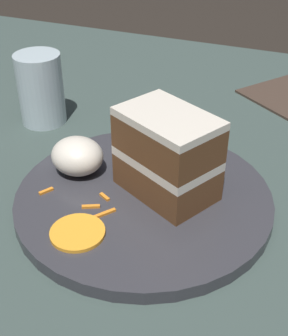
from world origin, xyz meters
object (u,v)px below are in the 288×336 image
(cream_dollop, at_px, (77,156))
(orange_garnish, at_px, (78,232))
(plate, at_px, (144,198))
(drinking_glass, at_px, (41,93))
(cake_slice, at_px, (167,154))

(cream_dollop, bearing_deg, orange_garnish, 118.29)
(plate, height_order, orange_garnish, orange_garnish)
(cream_dollop, height_order, drinking_glass, drinking_glass)
(cream_dollop, distance_m, orange_garnish, 0.12)
(cake_slice, height_order, orange_garnish, cake_slice)
(plate, distance_m, cream_dollop, 0.10)
(drinking_glass, bearing_deg, plate, 148.89)
(orange_garnish, height_order, drinking_glass, drinking_glass)
(plate, relative_size, orange_garnish, 5.16)
(cream_dollop, xyz_separation_m, drinking_glass, (0.13, -0.12, 0.01))
(plate, bearing_deg, drinking_glass, -31.11)
(cake_slice, bearing_deg, drinking_glass, -88.96)
(plate, height_order, cake_slice, cake_slice)
(cake_slice, xyz_separation_m, orange_garnish, (0.06, 0.11, -0.05))
(cake_slice, distance_m, drinking_glass, 0.27)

